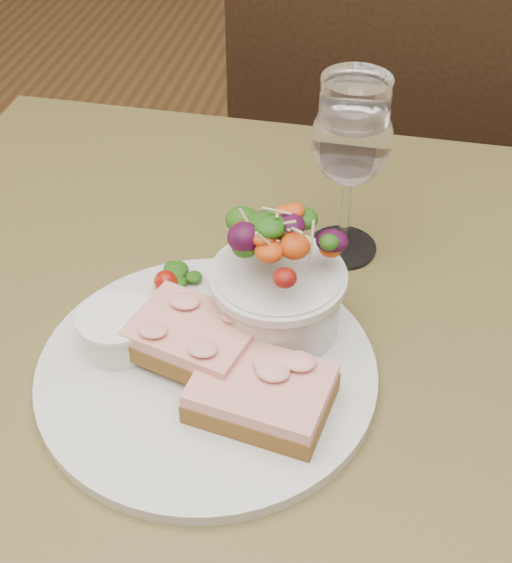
% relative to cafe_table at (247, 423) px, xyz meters
% --- Properties ---
extents(cafe_table, '(0.80, 0.80, 0.75)m').
position_rel_cafe_table_xyz_m(cafe_table, '(0.00, 0.00, 0.00)').
color(cafe_table, '#4F4522').
rests_on(cafe_table, ground).
extents(chair_far, '(0.48, 0.48, 0.90)m').
position_rel_cafe_table_xyz_m(chair_far, '(0.08, 0.72, -0.36)').
color(chair_far, black).
rests_on(chair_far, ground).
extents(dinner_plate, '(0.29, 0.29, 0.01)m').
position_rel_cafe_table_xyz_m(dinner_plate, '(-0.03, -0.04, 0.11)').
color(dinner_plate, silver).
rests_on(dinner_plate, cafe_table).
extents(sandwich_front, '(0.12, 0.10, 0.03)m').
position_rel_cafe_table_xyz_m(sandwich_front, '(0.03, -0.07, 0.13)').
color(sandwich_front, '#432812').
rests_on(sandwich_front, dinner_plate).
extents(sandwich_back, '(0.12, 0.10, 0.03)m').
position_rel_cafe_table_xyz_m(sandwich_back, '(-0.04, -0.03, 0.14)').
color(sandwich_back, '#432812').
rests_on(sandwich_back, dinner_plate).
extents(ramekin, '(0.06, 0.06, 0.04)m').
position_rel_cafe_table_xyz_m(ramekin, '(-0.11, -0.03, 0.13)').
color(ramekin, silver).
rests_on(ramekin, dinner_plate).
extents(salad_bowl, '(0.11, 0.11, 0.13)m').
position_rel_cafe_table_xyz_m(salad_bowl, '(0.02, 0.03, 0.17)').
color(salad_bowl, silver).
rests_on(salad_bowl, dinner_plate).
extents(garnish, '(0.05, 0.04, 0.02)m').
position_rel_cafe_table_xyz_m(garnish, '(-0.08, 0.06, 0.12)').
color(garnish, '#123409').
rests_on(garnish, dinner_plate).
extents(wine_glass, '(0.08, 0.08, 0.18)m').
position_rel_cafe_table_xyz_m(wine_glass, '(0.06, 0.16, 0.22)').
color(wine_glass, white).
rests_on(wine_glass, cafe_table).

